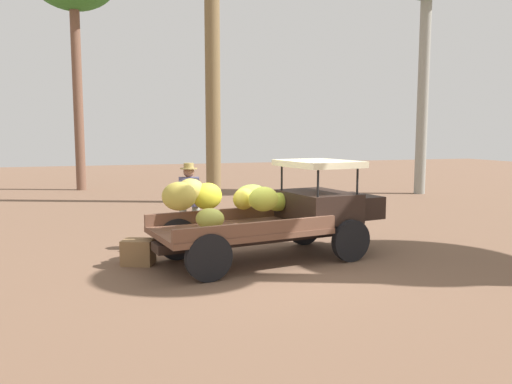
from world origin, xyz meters
name	(u,v)px	position (x,y,z in m)	size (l,w,h in m)	color
ground_plane	(271,263)	(0.00, 0.00, 0.00)	(60.00, 60.00, 0.00)	brown
truck	(279,211)	(0.29, 0.38, 0.89)	(4.61, 2.31, 1.83)	black
farmer	(189,200)	(-1.19, 1.57, 1.00)	(0.52, 0.48, 1.76)	#B4B7A6
wooden_crate	(138,252)	(-2.29, 0.67, 0.23)	(0.54, 0.42, 0.45)	olive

